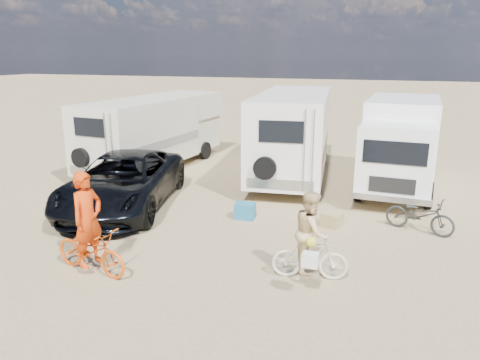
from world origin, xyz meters
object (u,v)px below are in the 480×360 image
(rv_main, at_px, (293,135))
(bike_man, at_px, (91,250))
(cooler, at_px, (245,211))
(bike_parked, at_px, (420,215))
(rider_woman, at_px, (311,240))
(bike_woman, at_px, (310,257))
(crate, at_px, (332,220))
(rv_left, at_px, (155,133))
(dark_suv, at_px, (123,181))
(box_truck, at_px, (399,146))
(rider_man, at_px, (88,228))

(rv_main, xyz_separation_m, bike_man, (-2.17, -8.61, -1.00))
(bike_man, bearing_deg, cooler, -16.43)
(bike_parked, bearing_deg, bike_man, 144.04)
(rider_woman, bearing_deg, bike_parked, -42.77)
(bike_woman, height_order, rider_woman, rider_woman)
(cooler, bearing_deg, crate, -0.20)
(bike_man, relative_size, rider_woman, 1.11)
(bike_woman, bearing_deg, rv_left, 35.89)
(rv_main, xyz_separation_m, dark_suv, (-3.78, -4.92, -0.71))
(rv_main, relative_size, bike_woman, 4.63)
(bike_man, xyz_separation_m, rider_woman, (4.18, 1.15, 0.33))
(bike_man, distance_m, rider_woman, 4.35)
(bike_man, distance_m, bike_woman, 4.33)
(rider_woman, bearing_deg, box_truck, -22.32)
(bike_woman, distance_m, cooler, 3.56)
(bike_man, relative_size, bike_woman, 1.20)
(rv_main, bearing_deg, bike_parked, -52.15)
(rv_main, xyz_separation_m, rider_woman, (2.01, -7.47, -0.67))
(box_truck, bearing_deg, rider_man, -122.45)
(bike_man, relative_size, bike_parked, 1.07)
(rider_man, distance_m, bike_parked, 7.69)
(dark_suv, xyz_separation_m, bike_parked, (7.89, 0.72, -0.32))
(rv_main, distance_m, box_truck, 3.57)
(box_truck, height_order, rider_man, box_truck)
(dark_suv, relative_size, rider_woman, 3.41)
(bike_woman, bearing_deg, crate, -10.68)
(rv_left, xyz_separation_m, bike_woman, (7.23, -7.00, -0.88))
(bike_woman, bearing_deg, rider_man, 95.30)
(rv_main, xyz_separation_m, rv_left, (-5.22, -0.47, -0.14))
(bike_man, relative_size, cooler, 3.39)
(cooler, bearing_deg, rv_left, 134.97)
(rv_left, relative_size, bike_man, 3.84)
(rv_left, bearing_deg, bike_woman, -38.50)
(rider_man, bearing_deg, crate, -35.90)
(rv_main, bearing_deg, crate, -72.23)
(bike_woman, relative_size, rider_man, 0.78)
(rv_left, height_order, crate, rv_left)
(box_truck, relative_size, rider_woman, 3.56)
(rider_man, bearing_deg, bike_parked, -44.94)
(rv_main, bearing_deg, rider_man, -110.67)
(rider_woman, distance_m, crate, 3.01)
(rv_left, xyz_separation_m, cooler, (4.99, -4.23, -1.12))
(crate, bearing_deg, rv_main, 114.32)
(rv_left, relative_size, rider_man, 3.58)
(rv_left, xyz_separation_m, crate, (7.26, -4.06, -1.15))
(rv_left, relative_size, bike_parked, 4.12)
(dark_suv, distance_m, bike_woman, 6.34)
(rv_main, relative_size, rv_left, 1.01)
(box_truck, height_order, cooler, box_truck)
(rider_man, bearing_deg, rv_left, 30.48)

